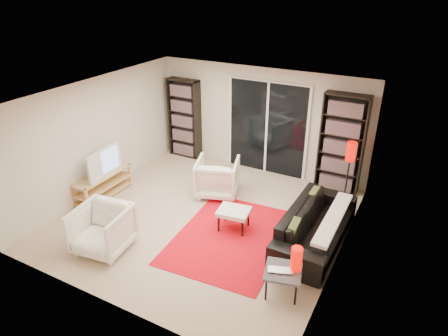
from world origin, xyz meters
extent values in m
plane|color=beige|center=(0.00, 0.00, 0.00)|extent=(5.00, 5.00, 0.00)
cube|color=beige|center=(0.00, 2.50, 1.20)|extent=(5.00, 0.02, 2.40)
cube|color=beige|center=(0.00, -2.50, 1.20)|extent=(5.00, 0.02, 2.40)
cube|color=beige|center=(-2.50, 0.00, 1.20)|extent=(0.02, 5.00, 2.40)
cube|color=beige|center=(2.50, 0.00, 1.20)|extent=(0.02, 5.00, 2.40)
cube|color=white|center=(0.00, 0.00, 2.40)|extent=(5.00, 5.00, 0.02)
cube|color=white|center=(0.20, 2.47, 1.05)|extent=(1.92, 0.06, 2.16)
cube|color=black|center=(0.20, 2.44, 1.05)|extent=(1.80, 0.02, 2.10)
cube|color=white|center=(0.20, 2.42, 1.05)|extent=(0.05, 0.02, 2.10)
cube|color=black|center=(-1.95, 2.34, 0.97)|extent=(0.80, 0.30, 1.95)
cube|color=#923923|center=(-1.95, 2.32, 0.97)|extent=(0.70, 0.22, 1.85)
cube|color=black|center=(1.90, 2.34, 1.05)|extent=(0.90, 0.30, 2.10)
cube|color=#923923|center=(1.90, 2.32, 1.05)|extent=(0.80, 0.22, 2.00)
cube|color=tan|center=(-2.32, -0.24, 0.48)|extent=(0.43, 1.35, 0.04)
cube|color=tan|center=(-2.32, -0.24, 0.25)|extent=(0.43, 1.35, 0.03)
cube|color=tan|center=(-2.32, -0.24, 0.06)|extent=(0.43, 1.35, 0.04)
cube|color=tan|center=(-2.50, -0.87, 0.25)|extent=(0.05, 0.05, 0.50)
cube|color=tan|center=(-2.50, 0.40, 0.25)|extent=(0.05, 0.05, 0.50)
cube|color=tan|center=(-2.13, -0.87, 0.25)|extent=(0.05, 0.05, 0.50)
cube|color=tan|center=(-2.13, 0.40, 0.25)|extent=(0.05, 0.05, 0.50)
imported|color=black|center=(-2.30, -0.24, 0.79)|extent=(0.26, 1.03, 0.59)
cube|color=red|center=(0.71, -0.30, 0.01)|extent=(1.99, 2.59, 0.01)
imported|color=black|center=(2.04, 0.29, 0.33)|extent=(0.92, 2.28, 0.66)
imported|color=white|center=(-0.25, 0.95, 0.39)|extent=(1.08, 1.09, 0.79)
imported|color=white|center=(-1.02, -1.60, 0.39)|extent=(0.94, 0.96, 0.79)
cube|color=white|center=(0.63, -0.04, 0.36)|extent=(0.62, 0.53, 0.08)
cylinder|color=black|center=(0.44, -0.25, 0.16)|extent=(0.04, 0.04, 0.32)
cylinder|color=black|center=(0.38, 0.11, 0.16)|extent=(0.04, 0.04, 0.32)
cylinder|color=black|center=(0.88, -0.19, 0.16)|extent=(0.04, 0.04, 0.32)
cylinder|color=black|center=(0.83, 0.17, 0.16)|extent=(0.04, 0.04, 0.32)
cube|color=#46464B|center=(1.98, -1.14, 0.38)|extent=(0.63, 0.63, 0.04)
cylinder|color=black|center=(1.83, -1.39, 0.19)|extent=(0.03, 0.03, 0.38)
cylinder|color=black|center=(1.73, -0.99, 0.19)|extent=(0.03, 0.03, 0.38)
cylinder|color=black|center=(2.23, -1.29, 0.19)|extent=(0.03, 0.03, 0.38)
cylinder|color=black|center=(2.13, -0.89, 0.19)|extent=(0.03, 0.03, 0.38)
imported|color=silver|center=(1.97, -1.23, 0.41)|extent=(0.41, 0.34, 0.03)
cylinder|color=red|center=(2.12, -1.04, 0.58)|extent=(0.16, 0.16, 0.37)
cylinder|color=black|center=(2.21, 1.69, 0.01)|extent=(0.21, 0.21, 0.03)
cylinder|color=black|center=(2.21, 1.69, 0.52)|extent=(0.03, 0.03, 1.04)
cylinder|color=red|center=(2.21, 1.69, 1.20)|extent=(0.19, 0.19, 0.38)
camera|label=1|loc=(3.34, -5.47, 4.21)|focal=32.00mm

